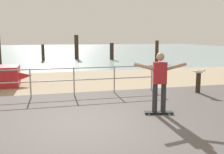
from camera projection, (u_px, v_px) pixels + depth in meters
ground_plane at (101, 146)px, 5.19m from camera, size 24.00×10.00×0.04m
beach_strip at (68, 80)px, 12.84m from camera, size 24.00×6.00×0.04m
sea_surface at (52, 50)px, 39.62m from camera, size 72.00×50.00×0.04m
railing_fence at (7, 80)px, 8.91m from camera, size 10.81×0.05×1.05m
skateboard at (159, 112)px, 7.24m from camera, size 0.82×0.38×0.08m
skateboarder at (160, 79)px, 7.09m from camera, size 1.43×0.42×1.65m
bollard_short at (198, 83)px, 9.92m from camera, size 0.18×0.18×0.77m
seagull at (199, 72)px, 9.84m from camera, size 0.43×0.32×0.18m
groyne_post_1 at (43, 53)px, 22.90m from camera, size 0.27×0.27×1.45m
groyne_post_2 at (77, 47)px, 24.42m from camera, size 0.39×0.39×2.28m
groyne_post_3 at (112, 51)px, 23.86m from camera, size 0.36×0.36×1.55m
groyne_post_4 at (157, 51)px, 21.57m from camera, size 0.29×0.29×1.82m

